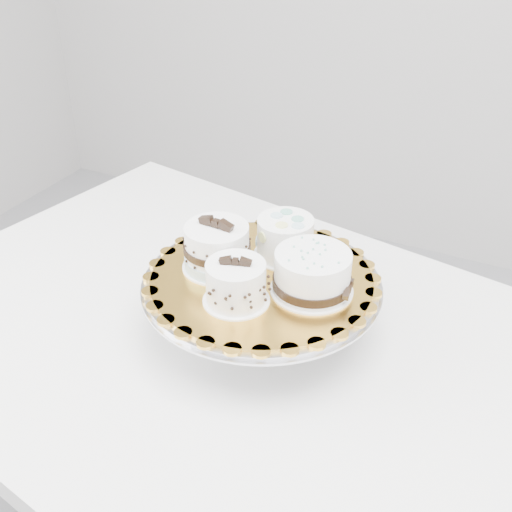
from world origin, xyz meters
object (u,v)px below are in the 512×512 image
at_px(cake_stand, 262,296).
at_px(cake_board, 262,278).
at_px(cake_swirl, 236,284).
at_px(cake_dots, 285,237).
at_px(cake_banded, 217,249).
at_px(table, 241,370).
at_px(cake_ribbon, 313,274).

distance_m(cake_stand, cake_board, 0.03).
xyz_separation_m(cake_swirl, cake_dots, (0.01, 0.15, 0.00)).
distance_m(cake_banded, cake_dots, 0.11).
bearing_deg(cake_stand, cake_board, 180.00).
bearing_deg(cake_swirl, table, 94.87).
bearing_deg(cake_board, cake_ribbon, 0.29).
distance_m(cake_dots, cake_ribbon, 0.11).
relative_size(table, cake_dots, 11.90).
height_order(cake_dots, cake_ribbon, same).
bearing_deg(cake_dots, cake_board, -103.10).
bearing_deg(cake_swirl, cake_board, 67.30).
bearing_deg(cake_ribbon, cake_banded, 173.92).
bearing_deg(cake_dots, cake_ribbon, -50.99).
distance_m(cake_swirl, cake_banded, 0.10).
bearing_deg(cake_dots, cake_stand, -103.10).
distance_m(cake_swirl, cake_ribbon, 0.12).
distance_m(cake_stand, cake_banded, 0.10).
distance_m(cake_board, cake_dots, 0.08).
height_order(table, cake_ribbon, cake_ribbon).
height_order(cake_board, cake_banded, cake_banded).
distance_m(table, cake_board, 0.19).
xyz_separation_m(cake_board, cake_ribbon, (0.09, 0.00, 0.03)).
bearing_deg(cake_banded, cake_board, 8.88).
xyz_separation_m(cake_swirl, cake_banded, (-0.07, 0.07, 0.00)).
height_order(cake_board, cake_swirl, cake_swirl).
bearing_deg(cake_stand, cake_banded, -175.25).
xyz_separation_m(table, cake_board, (0.03, 0.03, 0.18)).
distance_m(cake_swirl, cake_dots, 0.15).
bearing_deg(table, cake_dots, 83.08).
relative_size(cake_board, cake_banded, 3.08).
bearing_deg(table, cake_swirl, -56.36).
xyz_separation_m(table, cake_banded, (-0.05, 0.02, 0.22)).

